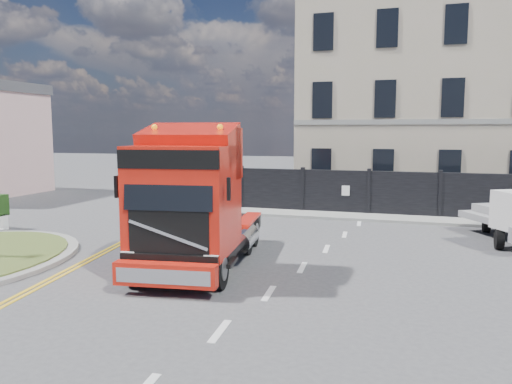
% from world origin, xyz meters
% --- Properties ---
extents(ground, '(120.00, 120.00, 0.00)m').
position_xyz_m(ground, '(0.00, 0.00, 0.00)').
color(ground, '#424244').
rests_on(ground, ground).
extents(hoarding_fence, '(18.80, 0.25, 2.00)m').
position_xyz_m(hoarding_fence, '(6.55, 9.00, 1.00)').
color(hoarding_fence, black).
rests_on(hoarding_fence, ground).
extents(georgian_building, '(12.30, 10.30, 12.80)m').
position_xyz_m(georgian_building, '(6.00, 16.50, 5.77)').
color(georgian_building, '#B1A08C').
rests_on(georgian_building, ground).
extents(pavement_far, '(20.00, 1.60, 0.12)m').
position_xyz_m(pavement_far, '(6.00, 8.10, 0.06)').
color(pavement_far, gray).
rests_on(pavement_far, ground).
extents(truck, '(3.16, 6.64, 3.83)m').
position_xyz_m(truck, '(0.23, -1.62, 1.72)').
color(truck, black).
rests_on(truck, ground).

